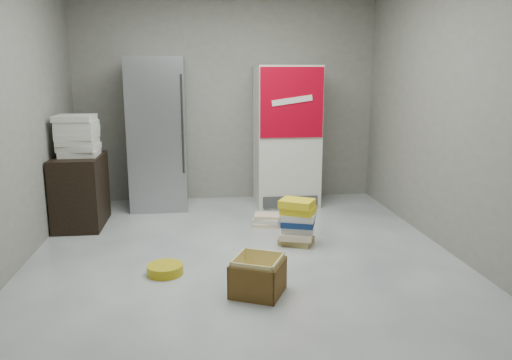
{
  "coord_description": "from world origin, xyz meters",
  "views": [
    {
      "loc": [
        -0.4,
        -4.27,
        1.7
      ],
      "look_at": [
        0.18,
        0.7,
        0.63
      ],
      "focal_mm": 35.0,
      "sensor_mm": 36.0,
      "label": 1
    }
  ],
  "objects_px": {
    "cardboard_box": "(258,279)",
    "steel_fridge": "(158,134)",
    "coke_cooler": "(286,136)",
    "wood_shelf": "(81,191)",
    "phonebook_stack_main": "(297,222)"
  },
  "relations": [
    {
      "from": "cardboard_box",
      "to": "steel_fridge",
      "type": "bearing_deg",
      "value": 133.79
    },
    {
      "from": "coke_cooler",
      "to": "wood_shelf",
      "type": "relative_size",
      "value": 2.25
    },
    {
      "from": "coke_cooler",
      "to": "phonebook_stack_main",
      "type": "height_order",
      "value": "coke_cooler"
    },
    {
      "from": "wood_shelf",
      "to": "cardboard_box",
      "type": "relative_size",
      "value": 1.61
    },
    {
      "from": "steel_fridge",
      "to": "phonebook_stack_main",
      "type": "xyz_separation_m",
      "value": [
        1.48,
        -1.66,
        -0.71
      ]
    },
    {
      "from": "coke_cooler",
      "to": "cardboard_box",
      "type": "relative_size",
      "value": 3.63
    },
    {
      "from": "phonebook_stack_main",
      "to": "cardboard_box",
      "type": "height_order",
      "value": "phonebook_stack_main"
    },
    {
      "from": "coke_cooler",
      "to": "phonebook_stack_main",
      "type": "relative_size",
      "value": 3.82
    },
    {
      "from": "steel_fridge",
      "to": "cardboard_box",
      "type": "height_order",
      "value": "steel_fridge"
    },
    {
      "from": "coke_cooler",
      "to": "cardboard_box",
      "type": "xyz_separation_m",
      "value": [
        -0.71,
        -2.76,
        -0.78
      ]
    },
    {
      "from": "steel_fridge",
      "to": "coke_cooler",
      "type": "height_order",
      "value": "steel_fridge"
    },
    {
      "from": "wood_shelf",
      "to": "steel_fridge",
      "type": "bearing_deg",
      "value": 41.31
    },
    {
      "from": "wood_shelf",
      "to": "coke_cooler",
      "type": "bearing_deg",
      "value": 16.28
    },
    {
      "from": "steel_fridge",
      "to": "wood_shelf",
      "type": "bearing_deg",
      "value": -138.69
    },
    {
      "from": "wood_shelf",
      "to": "cardboard_box",
      "type": "xyz_separation_m",
      "value": [
        1.77,
        -2.03,
        -0.28
      ]
    }
  ]
}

